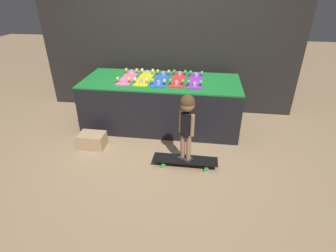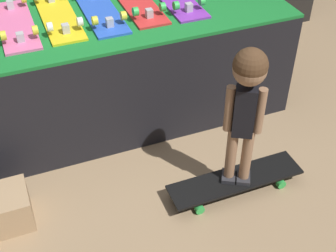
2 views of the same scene
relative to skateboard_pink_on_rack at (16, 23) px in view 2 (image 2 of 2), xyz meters
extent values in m
plane|color=#9E7F5B|center=(0.50, -0.56, -0.75)|extent=(16.00, 16.00, 0.00)
cube|color=black|center=(0.50, -0.01, -0.39)|extent=(2.29, 0.95, 0.71)
cube|color=#19752D|center=(0.50, -0.01, -0.03)|extent=(2.29, 0.95, 0.02)
cube|color=pink|center=(0.00, 0.00, -0.01)|extent=(0.20, 0.66, 0.01)
cube|color=#B7B7BC|center=(0.00, 0.22, 0.02)|extent=(0.04, 0.04, 0.05)
cube|color=#B7B7BC|center=(0.00, -0.22, 0.02)|extent=(0.04, 0.04, 0.05)
cylinder|color=yellow|center=(0.08, -0.22, 0.05)|extent=(0.03, 0.05, 0.05)
cylinder|color=yellow|center=(-0.08, -0.22, 0.05)|extent=(0.03, 0.05, 0.05)
cube|color=yellow|center=(0.25, 0.01, -0.01)|extent=(0.20, 0.66, 0.01)
cube|color=#B7B7BC|center=(0.25, -0.21, 0.02)|extent=(0.04, 0.04, 0.05)
cylinder|color=white|center=(0.33, -0.21, 0.05)|extent=(0.03, 0.05, 0.05)
cylinder|color=white|center=(0.17, -0.21, 0.05)|extent=(0.03, 0.05, 0.05)
cube|color=blue|center=(0.50, -0.01, -0.01)|extent=(0.20, 0.66, 0.01)
cube|color=#B7B7BC|center=(0.50, -0.23, 0.02)|extent=(0.04, 0.04, 0.05)
cylinder|color=yellow|center=(0.58, -0.23, 0.05)|extent=(0.03, 0.05, 0.05)
cylinder|color=yellow|center=(0.42, -0.23, 0.05)|extent=(0.03, 0.05, 0.05)
cube|color=red|center=(0.75, 0.02, -0.01)|extent=(0.20, 0.66, 0.01)
cube|color=#B7B7BC|center=(0.75, -0.20, 0.02)|extent=(0.04, 0.04, 0.05)
cylinder|color=green|center=(0.83, -0.20, 0.05)|extent=(0.03, 0.05, 0.05)
cylinder|color=green|center=(0.67, -0.20, 0.05)|extent=(0.03, 0.05, 0.05)
cube|color=#B7B7BC|center=(1.00, -0.22, 0.02)|extent=(0.04, 0.04, 0.05)
cylinder|color=green|center=(1.08, -0.22, 0.05)|extent=(0.03, 0.05, 0.05)
cylinder|color=green|center=(0.92, -0.22, 0.05)|extent=(0.03, 0.05, 0.05)
cube|color=black|center=(0.96, -1.03, -0.66)|extent=(0.79, 0.19, 0.01)
cube|color=#B7B7BC|center=(1.22, -1.03, -0.70)|extent=(0.04, 0.04, 0.05)
cylinder|color=green|center=(1.22, -0.95, -0.72)|extent=(0.05, 0.03, 0.05)
cylinder|color=green|center=(1.22, -1.11, -0.72)|extent=(0.05, 0.03, 0.05)
cube|color=#B7B7BC|center=(0.70, -1.03, -0.70)|extent=(0.04, 0.04, 0.05)
cylinder|color=green|center=(0.70, -0.95, -0.72)|extent=(0.05, 0.03, 0.05)
cylinder|color=green|center=(0.70, -1.11, -0.72)|extent=(0.05, 0.03, 0.05)
cube|color=#2D2D33|center=(0.99, -1.05, -0.64)|extent=(0.12, 0.13, 0.02)
cylinder|color=#997051|center=(0.99, -1.05, -0.47)|extent=(0.06, 0.06, 0.33)
cube|color=#2D2D33|center=(0.92, -1.01, -0.64)|extent=(0.12, 0.13, 0.02)
cylinder|color=#997051|center=(0.92, -1.01, -0.47)|extent=(0.06, 0.06, 0.33)
cube|color=black|center=(0.96, -1.03, -0.18)|extent=(0.13, 0.12, 0.29)
cylinder|color=#997051|center=(1.02, -1.07, -0.17)|extent=(0.05, 0.05, 0.27)
cylinder|color=#997051|center=(0.89, -0.99, -0.17)|extent=(0.05, 0.05, 0.27)
sphere|color=#997051|center=(0.96, -1.03, 0.08)|extent=(0.17, 0.17, 0.17)
sphere|color=#4C331E|center=(0.96, -1.03, 0.10)|extent=(0.17, 0.17, 0.17)
camera|label=1|loc=(1.11, -3.65, 1.23)|focal=28.00mm
camera|label=2|loc=(-0.09, -2.62, 1.26)|focal=50.00mm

